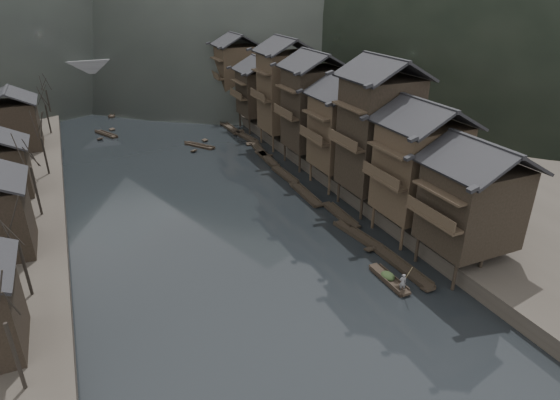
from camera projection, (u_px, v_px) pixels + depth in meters
water at (250, 265)px, 42.51m from camera, size 300.00×300.00×0.00m
right_bank at (348, 112)px, 88.07m from camera, size 40.00×200.00×1.80m
stilt_houses at (319, 102)px, 61.15m from camera, size 9.00×67.60×16.84m
bare_trees at (34, 149)px, 51.90m from camera, size 3.85×71.93×7.70m
moored_sampans at (261, 154)px, 68.94m from camera, size 3.44×72.83×0.47m
midriver_boats at (137, 129)px, 80.70m from camera, size 16.38×31.52×0.45m
stone_bridge at (130, 75)px, 99.82m from camera, size 40.00×6.00×9.00m
hero_sampan at (389, 279)px, 40.11m from camera, size 1.04×4.96×0.43m
cargo_heap at (388, 273)px, 40.06m from camera, size 1.09×1.43×0.66m
boatman at (403, 280)px, 38.23m from camera, size 0.70×0.58×1.64m
bamboo_pole at (409, 252)px, 37.19m from camera, size 0.64×1.96×3.58m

